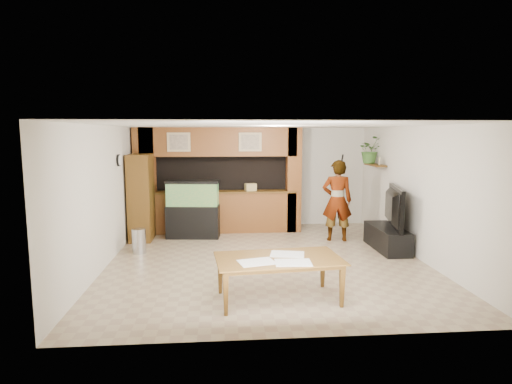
{
  "coord_description": "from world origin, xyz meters",
  "views": [
    {
      "loc": [
        -0.86,
        -8.06,
        2.44
      ],
      "look_at": [
        -0.14,
        0.6,
        1.26
      ],
      "focal_mm": 30.0,
      "sensor_mm": 36.0,
      "label": 1
    }
  ],
  "objects": [
    {
      "name": "pantry_cabinet",
      "position": [
        -2.7,
        1.85,
        0.99
      ],
      "size": [
        0.5,
        0.81,
        1.98
      ],
      "primitive_type": "cube",
      "color": "brown",
      "rests_on": "floor"
    },
    {
      "name": "photo_frame",
      "position": [
        2.85,
        1.69,
        1.81
      ],
      "size": [
        0.06,
        0.14,
        0.18
      ],
      "primitive_type": "cube",
      "rotation": [
        0.0,
        0.0,
        -0.25
      ],
      "color": "tan",
      "rests_on": "wall_shelf"
    },
    {
      "name": "newspaper_b",
      "position": [
        -0.37,
        -2.24,
        0.65
      ],
      "size": [
        0.57,
        0.47,
        0.01
      ],
      "primitive_type": "cube",
      "rotation": [
        0.0,
        0.0,
        0.25
      ],
      "color": "silver",
      "rests_on": "dining_table"
    },
    {
      "name": "tv_stand",
      "position": [
        2.65,
        0.55,
        0.24
      ],
      "size": [
        0.53,
        1.45,
        0.48
      ],
      "primitive_type": "cube",
      "color": "black",
      "rests_on": "floor"
    },
    {
      "name": "aquarium",
      "position": [
        -1.53,
        1.95,
        0.67
      ],
      "size": [
        1.23,
        0.46,
        1.36
      ],
      "rotation": [
        0.0,
        0.0,
        -0.11
      ],
      "color": "black",
      "rests_on": "floor"
    },
    {
      "name": "ceiling",
      "position": [
        0.0,
        0.0,
        2.6
      ],
      "size": [
        6.5,
        6.5,
        0.0
      ],
      "primitive_type": "plane",
      "color": "white",
      "rests_on": "wall_back"
    },
    {
      "name": "partition",
      "position": [
        -0.95,
        2.64,
        1.31
      ],
      "size": [
        4.2,
        0.99,
        2.6
      ],
      "color": "brown",
      "rests_on": "floor"
    },
    {
      "name": "newspaper_a",
      "position": [
        0.14,
        -2.31,
        0.65
      ],
      "size": [
        0.53,
        0.4,
        0.01
      ],
      "primitive_type": "cube",
      "rotation": [
        0.0,
        0.0,
        -0.05
      ],
      "color": "silver",
      "rests_on": "dining_table"
    },
    {
      "name": "wall_back",
      "position": [
        0.0,
        3.25,
        1.3
      ],
      "size": [
        6.0,
        0.0,
        6.0
      ],
      "primitive_type": "plane",
      "rotation": [
        1.57,
        0.0,
        0.0
      ],
      "color": "silver",
      "rests_on": "floor"
    },
    {
      "name": "dining_table",
      "position": [
        -0.03,
        -2.08,
        0.32
      ],
      "size": [
        1.92,
        1.19,
        0.64
      ],
      "primitive_type": "imported",
      "rotation": [
        0.0,
        0.0,
        0.09
      ],
      "color": "brown",
      "rests_on": "floor"
    },
    {
      "name": "wall_shelf",
      "position": [
        2.85,
        1.95,
        1.7
      ],
      "size": [
        0.25,
        0.9,
        0.04
      ],
      "primitive_type": "cube",
      "color": "brown",
      "rests_on": "wall_right"
    },
    {
      "name": "person",
      "position": [
        1.78,
        1.4,
        0.93
      ],
      "size": [
        0.74,
        0.54,
        1.86
      ],
      "primitive_type": "imported",
      "rotation": [
        0.0,
        0.0,
        3.0
      ],
      "color": "#917C4F",
      "rests_on": "floor"
    },
    {
      "name": "newspaper_c",
      "position": [
        0.12,
        -1.88,
        0.65
      ],
      "size": [
        0.56,
        0.46,
        0.01
      ],
      "primitive_type": "cube",
      "rotation": [
        0.0,
        0.0,
        -0.21
      ],
      "color": "silver",
      "rests_on": "dining_table"
    },
    {
      "name": "floor",
      "position": [
        0.0,
        0.0,
        0.0
      ],
      "size": [
        6.5,
        6.5,
        0.0
      ],
      "primitive_type": "plane",
      "color": "tan",
      "rests_on": "ground"
    },
    {
      "name": "microphone",
      "position": [
        1.83,
        1.24,
        1.91
      ],
      "size": [
        0.04,
        0.11,
        0.17
      ],
      "primitive_type": "cylinder",
      "rotation": [
        0.44,
        0.0,
        0.0
      ],
      "color": "black",
      "rests_on": "person"
    },
    {
      "name": "potted_plant",
      "position": [
        2.82,
        2.25,
        2.05
      ],
      "size": [
        0.68,
        0.61,
        0.67
      ],
      "primitive_type": "imported",
      "rotation": [
        0.0,
        0.0,
        0.16
      ],
      "color": "#3A692A",
      "rests_on": "wall_shelf"
    },
    {
      "name": "wall_right",
      "position": [
        3.0,
        0.0,
        1.3
      ],
      "size": [
        0.0,
        6.5,
        6.5
      ],
      "primitive_type": "plane",
      "rotation": [
        1.57,
        0.0,
        -1.57
      ],
      "color": "silver",
      "rests_on": "floor"
    },
    {
      "name": "wall_left",
      "position": [
        -3.0,
        0.0,
        1.3
      ],
      "size": [
        0.0,
        6.5,
        6.5
      ],
      "primitive_type": "plane",
      "rotation": [
        1.57,
        0.0,
        1.57
      ],
      "color": "silver",
      "rests_on": "floor"
    },
    {
      "name": "trash_can",
      "position": [
        -2.56,
        0.68,
        0.26
      ],
      "size": [
        0.28,
        0.28,
        0.51
      ],
      "primitive_type": "cylinder",
      "color": "#B2B2B7",
      "rests_on": "floor"
    },
    {
      "name": "wall_clock",
      "position": [
        -2.97,
        1.0,
        1.9
      ],
      "size": [
        0.05,
        0.25,
        0.25
      ],
      "color": "black",
      "rests_on": "wall_left"
    },
    {
      "name": "television",
      "position": [
        2.65,
        0.55,
        0.92
      ],
      "size": [
        0.54,
        1.51,
        0.87
      ],
      "primitive_type": "imported",
      "rotation": [
        0.0,
        0.0,
        1.34
      ],
      "color": "black",
      "rests_on": "tv_stand"
    },
    {
      "name": "counter_box",
      "position": [
        -0.13,
        2.45,
        1.13
      ],
      "size": [
        0.31,
        0.25,
        0.18
      ],
      "primitive_type": "cube",
      "rotation": [
        0.0,
        0.0,
        0.28
      ],
      "color": "tan",
      "rests_on": "partition"
    }
  ]
}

